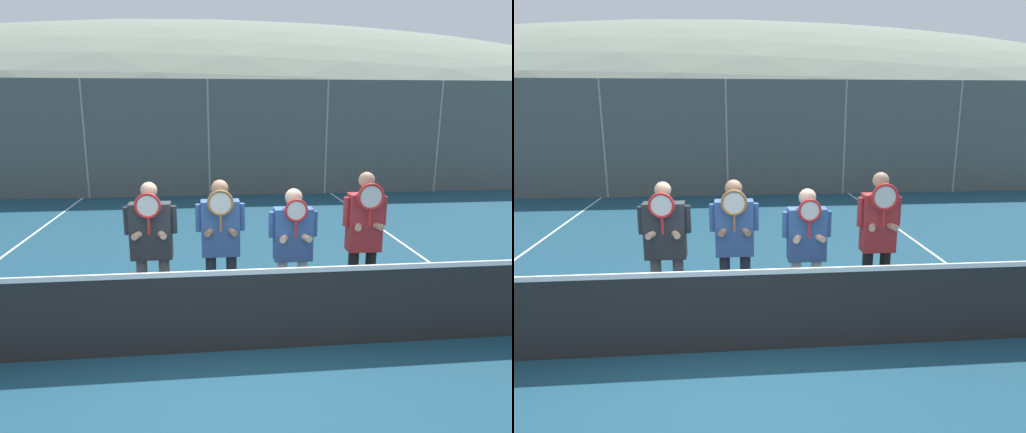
% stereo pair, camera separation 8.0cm
% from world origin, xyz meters
% --- Properties ---
extents(ground_plane, '(120.00, 120.00, 0.00)m').
position_xyz_m(ground_plane, '(0.00, 0.00, 0.00)').
color(ground_plane, navy).
extents(hill_distant, '(120.94, 67.19, 23.52)m').
position_xyz_m(hill_distant, '(0.00, 55.86, 0.00)').
color(hill_distant, gray).
rests_on(hill_distant, ground_plane).
extents(clubhouse_building, '(23.12, 5.50, 3.55)m').
position_xyz_m(clubhouse_building, '(-0.42, 17.16, 1.80)').
color(clubhouse_building, beige).
rests_on(clubhouse_building, ground_plane).
extents(fence_back, '(21.36, 0.06, 3.40)m').
position_xyz_m(fence_back, '(0.00, 9.13, 1.70)').
color(fence_back, gray).
rests_on(fence_back, ground_plane).
extents(tennis_net, '(10.07, 0.09, 1.04)m').
position_xyz_m(tennis_net, '(0.00, 0.00, 0.49)').
color(tennis_net, gray).
rests_on(tennis_net, ground_plane).
extents(court_line_right_sideline, '(0.05, 16.00, 0.01)m').
position_xyz_m(court_line_right_sideline, '(3.74, 3.00, 0.00)').
color(court_line_right_sideline, white).
rests_on(court_line_right_sideline, ground_plane).
extents(player_leftmost, '(0.62, 0.34, 1.77)m').
position_xyz_m(player_leftmost, '(-0.72, 0.76, 1.05)').
color(player_leftmost, '#56565B').
rests_on(player_leftmost, ground_plane).
extents(player_center_left, '(0.59, 0.34, 1.78)m').
position_xyz_m(player_center_left, '(0.11, 0.78, 1.06)').
color(player_center_left, '#232838').
rests_on(player_center_left, ground_plane).
extents(player_center_right, '(0.59, 0.34, 1.68)m').
position_xyz_m(player_center_right, '(0.97, 0.65, 1.00)').
color(player_center_right, white).
rests_on(player_center_right, ground_plane).
extents(player_rightmost, '(0.54, 0.34, 1.87)m').
position_xyz_m(player_rightmost, '(1.85, 0.65, 1.09)').
color(player_rightmost, black).
rests_on(player_rightmost, ground_plane).
extents(car_far_left, '(4.18, 2.04, 1.67)m').
position_xyz_m(car_far_left, '(-6.08, 11.74, 0.86)').
color(car_far_left, silver).
rests_on(car_far_left, ground_plane).
extents(car_left_of_center, '(4.42, 2.07, 1.79)m').
position_xyz_m(car_left_of_center, '(-1.30, 11.65, 0.91)').
color(car_left_of_center, silver).
rests_on(car_left_of_center, ground_plane).
extents(car_center, '(4.69, 2.03, 1.74)m').
position_xyz_m(car_center, '(3.74, 11.69, 0.89)').
color(car_center, silver).
rests_on(car_center, ground_plane).
extents(car_right_of_center, '(4.25, 2.00, 1.89)m').
position_xyz_m(car_right_of_center, '(8.70, 11.67, 0.95)').
color(car_right_of_center, maroon).
rests_on(car_right_of_center, ground_plane).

